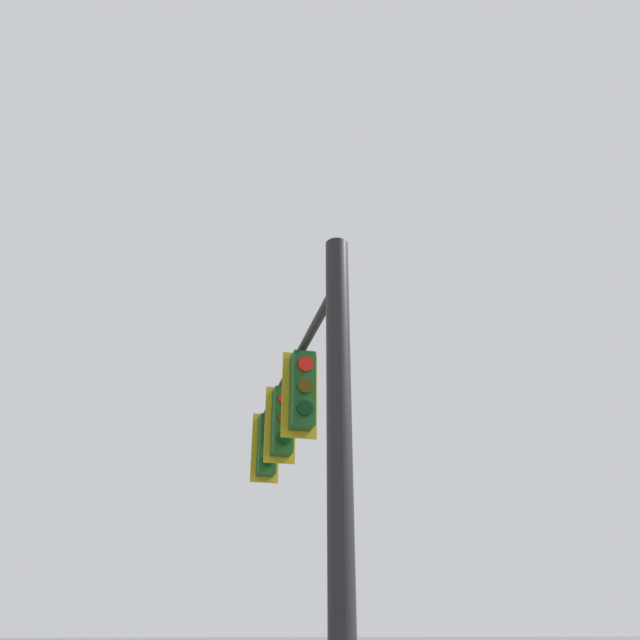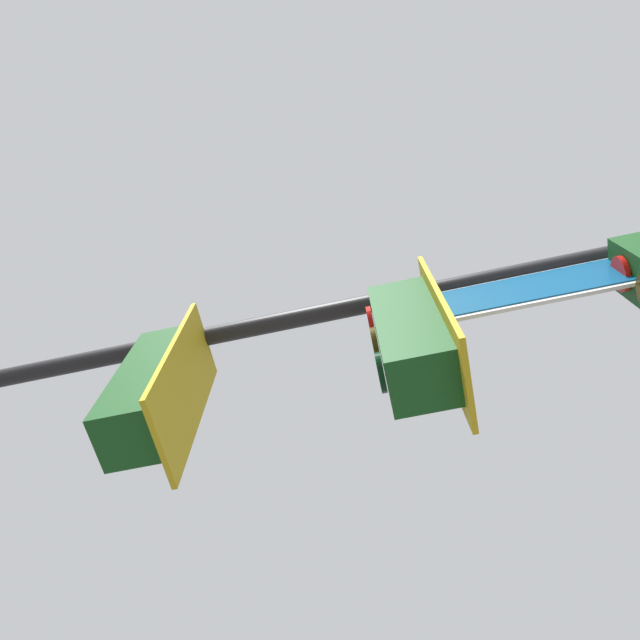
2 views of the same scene
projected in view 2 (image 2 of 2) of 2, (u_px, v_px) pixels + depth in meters
signal_pole_near at (116, 459)px, 3.00m from camera, size 5.65×0.54×5.99m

